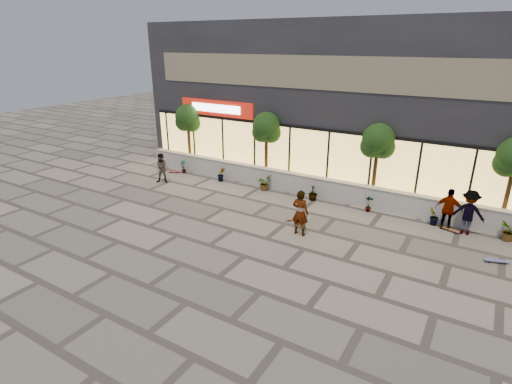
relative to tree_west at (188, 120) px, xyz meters
The scene contains 21 objects.
ground 12.21m from the tree_west, 40.55° to the right, with size 80.00×80.00×0.00m, color gray.
planter_wall 9.36m from the tree_west, ahead, with size 22.00×0.42×1.04m.
retail_building 10.27m from the tree_west, 28.00° to the left, with size 24.00×9.17×8.50m.
shrub_a 2.91m from the tree_west, 68.20° to the right, with size 0.43×0.29×0.81m, color #123410.
shrub_b 4.37m from the tree_west, 20.75° to the right, with size 0.45×0.36×0.81m, color #123410.
shrub_c 6.74m from the tree_west, 11.58° to the right, with size 0.73×0.63×0.81m, color #123410.
shrub_d 9.35m from the tree_west, ahead, with size 0.45×0.45×0.81m, color #123410.
shrub_e 12.05m from the tree_west, ahead, with size 0.43×0.29×0.81m, color #123410.
shrub_f 14.78m from the tree_west, ahead, with size 0.45×0.36×0.81m, color #123410.
shrub_g 17.54m from the tree_west, ahead, with size 0.73×0.63×0.81m, color #123410.
tree_west is the anchor object (origin of this frame).
tree_midwest 5.50m from the tree_west, ahead, with size 1.60×1.50×3.92m.
tree_mideast 11.50m from the tree_west, ahead, with size 1.60×1.50×3.92m.
skater_center 11.33m from the tree_west, 26.74° to the right, with size 0.70×0.46×1.93m, color silver.
skater_left 3.88m from the tree_west, 77.98° to the right, with size 0.82×0.64×1.68m, color #8F765C.
skater_right_near 15.24m from the tree_west, ahead, with size 1.06×0.44×1.81m, color silver.
skater_right_far 15.97m from the tree_west, ahead, with size 1.22×0.70×1.89m, color maroon.
skateboard_center 10.36m from the tree_west, 23.22° to the right, with size 0.60×0.64×0.08m.
skateboard_left 3.28m from the tree_west, 90.71° to the right, with size 0.72×0.49×0.09m.
skateboard_right_near 15.57m from the tree_west, ahead, with size 0.81×0.45×0.09m.
skateboard_right_far 17.55m from the tree_west, 11.35° to the right, with size 0.84×0.46×0.10m.
Camera 1 is at (7.05, -10.85, 7.45)m, focal length 28.00 mm.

